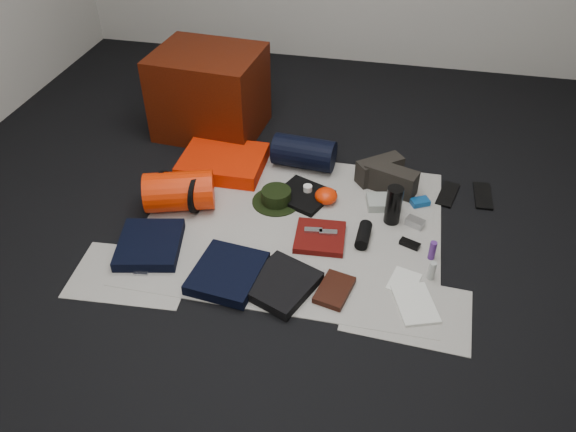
% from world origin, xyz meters
% --- Properties ---
extents(floor, '(4.50, 4.50, 0.02)m').
position_xyz_m(floor, '(0.00, 0.00, -0.01)').
color(floor, black).
rests_on(floor, ground).
extents(newspaper_mat, '(1.60, 1.30, 0.01)m').
position_xyz_m(newspaper_mat, '(0.00, 0.00, 0.00)').
color(newspaper_mat, beige).
rests_on(newspaper_mat, floor).
extents(newspaper_sheet_front_left, '(0.61, 0.44, 0.00)m').
position_xyz_m(newspaper_sheet_front_left, '(-0.70, -0.55, 0.00)').
color(newspaper_sheet_front_left, beige).
rests_on(newspaper_sheet_front_left, floor).
extents(newspaper_sheet_front_right, '(0.60, 0.43, 0.00)m').
position_xyz_m(newspaper_sheet_front_right, '(0.65, -0.50, 0.00)').
color(newspaper_sheet_front_right, beige).
rests_on(newspaper_sheet_front_right, floor).
extents(red_cabinet, '(0.71, 0.61, 0.56)m').
position_xyz_m(red_cabinet, '(-0.75, 0.89, 0.28)').
color(red_cabinet, '#4B1305').
rests_on(red_cabinet, floor).
extents(sleeping_pad, '(0.50, 0.41, 0.09)m').
position_xyz_m(sleeping_pad, '(-0.53, 0.44, 0.05)').
color(sleeping_pad, '#F22502').
rests_on(sleeping_pad, newspaper_mat).
extents(stuff_sack, '(0.43, 0.33, 0.22)m').
position_xyz_m(stuff_sack, '(-0.65, 0.01, 0.12)').
color(stuff_sack, red).
rests_on(stuff_sack, newspaper_mat).
extents(sack_strap_left, '(0.02, 0.22, 0.22)m').
position_xyz_m(sack_strap_left, '(-0.75, 0.01, 0.11)').
color(sack_strap_left, black).
rests_on(sack_strap_left, newspaper_mat).
extents(sack_strap_right, '(0.02, 0.22, 0.22)m').
position_xyz_m(sack_strap_right, '(-0.55, 0.01, 0.11)').
color(sack_strap_right, black).
rests_on(sack_strap_right, newspaper_mat).
extents(navy_duffel, '(0.39, 0.23, 0.20)m').
position_xyz_m(navy_duffel, '(-0.05, 0.57, 0.10)').
color(navy_duffel, black).
rests_on(navy_duffel, newspaper_mat).
extents(boonie_brim, '(0.33, 0.33, 0.01)m').
position_xyz_m(boonie_brim, '(-0.13, 0.17, 0.01)').
color(boonie_brim, black).
rests_on(boonie_brim, newspaper_mat).
extents(boonie_crown, '(0.17, 0.17, 0.08)m').
position_xyz_m(boonie_crown, '(-0.13, 0.17, 0.05)').
color(boonie_crown, black).
rests_on(boonie_crown, boonie_brim).
extents(hiking_boot_left, '(0.29, 0.26, 0.14)m').
position_xyz_m(hiking_boot_left, '(0.43, 0.52, 0.08)').
color(hiking_boot_left, black).
rests_on(hiking_boot_left, newspaper_mat).
extents(hiking_boot_right, '(0.32, 0.21, 0.15)m').
position_xyz_m(hiking_boot_right, '(0.50, 0.43, 0.08)').
color(hiking_boot_right, black).
rests_on(hiking_boot_right, newspaper_mat).
extents(flip_flop_left, '(0.15, 0.26, 0.01)m').
position_xyz_m(flip_flop_left, '(0.84, 0.45, 0.01)').
color(flip_flop_left, black).
rests_on(flip_flop_left, floor).
extents(flip_flop_right, '(0.10, 0.26, 0.01)m').
position_xyz_m(flip_flop_right, '(1.04, 0.48, 0.01)').
color(flip_flop_right, black).
rests_on(flip_flop_right, floor).
extents(trousers_navy_a, '(0.38, 0.42, 0.06)m').
position_xyz_m(trousers_navy_a, '(-0.68, -0.36, 0.03)').
color(trousers_navy_a, black).
rests_on(trousers_navy_a, newspaper_mat).
extents(trousers_navy_b, '(0.35, 0.39, 0.06)m').
position_xyz_m(trousers_navy_b, '(-0.23, -0.47, 0.03)').
color(trousers_navy_b, black).
rests_on(trousers_navy_b, newspaper_mat).
extents(trousers_charcoal, '(0.39, 0.41, 0.05)m').
position_xyz_m(trousers_charcoal, '(0.05, -0.49, 0.03)').
color(trousers_charcoal, black).
rests_on(trousers_charcoal, newspaper_mat).
extents(black_tshirt, '(0.37, 0.36, 0.03)m').
position_xyz_m(black_tshirt, '(0.01, 0.25, 0.02)').
color(black_tshirt, black).
rests_on(black_tshirt, newspaper_mat).
extents(red_shirt, '(0.28, 0.28, 0.03)m').
position_xyz_m(red_shirt, '(0.17, -0.10, 0.02)').
color(red_shirt, '#590D09').
rests_on(red_shirt, newspaper_mat).
extents(orange_stuff_sack, '(0.16, 0.16, 0.09)m').
position_xyz_m(orange_stuff_sack, '(0.15, 0.23, 0.05)').
color(orange_stuff_sack, red).
rests_on(orange_stuff_sack, newspaper_mat).
extents(first_aid_pouch, '(0.21, 0.17, 0.05)m').
position_xyz_m(first_aid_pouch, '(0.47, 0.27, 0.03)').
color(first_aid_pouch, '#969E96').
rests_on(first_aid_pouch, newspaper_mat).
extents(water_bottle, '(0.10, 0.10, 0.22)m').
position_xyz_m(water_bottle, '(0.53, 0.14, 0.12)').
color(water_bottle, black).
rests_on(water_bottle, newspaper_mat).
extents(speaker, '(0.08, 0.18, 0.07)m').
position_xyz_m(speaker, '(0.40, -0.05, 0.04)').
color(speaker, black).
rests_on(speaker, newspaper_mat).
extents(compact_camera, '(0.11, 0.09, 0.04)m').
position_xyz_m(compact_camera, '(0.66, 0.13, 0.03)').
color(compact_camera, '#AFB0B4').
rests_on(compact_camera, newspaper_mat).
extents(cyan_case, '(0.12, 0.11, 0.03)m').
position_xyz_m(cyan_case, '(0.68, 0.32, 0.02)').
color(cyan_case, navy).
rests_on(cyan_case, newspaper_mat).
extents(toiletry_purple, '(0.04, 0.04, 0.11)m').
position_xyz_m(toiletry_purple, '(0.75, -0.12, 0.06)').
color(toiletry_purple, '#53277E').
rests_on(toiletry_purple, newspaper_mat).
extents(toiletry_clear, '(0.04, 0.04, 0.10)m').
position_xyz_m(toiletry_clear, '(0.75, -0.27, 0.06)').
color(toiletry_clear, '#A3A7A3').
rests_on(toiletry_clear, newspaper_mat).
extents(paperback_book, '(0.19, 0.25, 0.03)m').
position_xyz_m(paperback_book, '(0.30, -0.46, 0.02)').
color(paperback_book, black).
rests_on(paperback_book, newspaper_mat).
extents(map_booklet, '(0.24, 0.29, 0.01)m').
position_xyz_m(map_booklet, '(0.68, -0.46, 0.01)').
color(map_booklet, silver).
rests_on(map_booklet, newspaper_mat).
extents(map_printout, '(0.17, 0.20, 0.01)m').
position_xyz_m(map_printout, '(0.63, -0.32, 0.01)').
color(map_printout, silver).
rests_on(map_printout, newspaper_mat).
extents(sunglasses, '(0.11, 0.08, 0.03)m').
position_xyz_m(sunglasses, '(0.64, -0.05, 0.02)').
color(sunglasses, black).
rests_on(sunglasses, newspaper_mat).
extents(key_cluster, '(0.08, 0.08, 0.01)m').
position_xyz_m(key_cluster, '(-0.66, -0.52, 0.01)').
color(key_cluster, '#AFB0B4').
rests_on(key_cluster, newspaper_mat).
extents(tape_roll, '(0.05, 0.05, 0.03)m').
position_xyz_m(tape_roll, '(0.03, 0.28, 0.05)').
color(tape_roll, white).
rests_on(tape_roll, black_tshirt).
extents(energy_bar_a, '(0.10, 0.05, 0.01)m').
position_xyz_m(energy_bar_a, '(0.13, -0.08, 0.05)').
color(energy_bar_a, '#AFB0B4').
rests_on(energy_bar_a, red_shirt).
extents(energy_bar_b, '(0.10, 0.05, 0.01)m').
position_xyz_m(energy_bar_b, '(0.21, -0.08, 0.05)').
color(energy_bar_b, '#AFB0B4').
rests_on(energy_bar_b, red_shirt).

